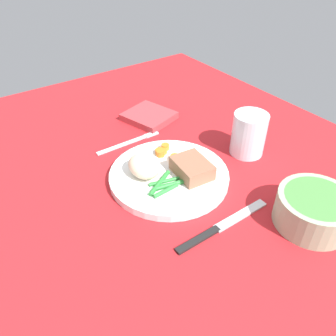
% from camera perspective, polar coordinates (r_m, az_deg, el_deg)
% --- Properties ---
extents(dining_table, '(1.20, 0.90, 0.02)m').
position_cam_1_polar(dining_table, '(0.72, 2.48, -1.41)').
color(dining_table, red).
rests_on(dining_table, ground).
extents(dinner_plate, '(0.25, 0.25, 0.02)m').
position_cam_1_polar(dinner_plate, '(0.70, 0.00, -1.17)').
color(dinner_plate, white).
rests_on(dinner_plate, dining_table).
extents(meat_portion, '(0.09, 0.07, 0.03)m').
position_cam_1_polar(meat_portion, '(0.68, 4.30, 0.10)').
color(meat_portion, '#936047').
rests_on(meat_portion, dinner_plate).
extents(mashed_potatoes, '(0.08, 0.06, 0.04)m').
position_cam_1_polar(mashed_potatoes, '(0.67, -4.17, 0.27)').
color(mashed_potatoes, beige).
rests_on(mashed_potatoes, dinner_plate).
extents(carrot_slices, '(0.07, 0.04, 0.01)m').
position_cam_1_polar(carrot_slices, '(0.74, -0.47, 2.71)').
color(carrot_slices, orange).
rests_on(carrot_slices, dinner_plate).
extents(green_beans, '(0.06, 0.10, 0.01)m').
position_cam_1_polar(green_beans, '(0.66, -0.01, -2.70)').
color(green_beans, '#2D8C38').
rests_on(green_beans, dinner_plate).
extents(fork, '(0.01, 0.17, 0.00)m').
position_cam_1_polar(fork, '(0.81, -6.77, 4.30)').
color(fork, silver).
rests_on(fork, dining_table).
extents(knife, '(0.02, 0.20, 0.01)m').
position_cam_1_polar(knife, '(0.61, 9.02, -9.80)').
color(knife, black).
rests_on(knife, dining_table).
extents(water_glass, '(0.08, 0.08, 0.10)m').
position_cam_1_polar(water_glass, '(0.77, 13.49, 5.23)').
color(water_glass, silver).
rests_on(water_glass, dining_table).
extents(salad_bowl, '(0.13, 0.13, 0.06)m').
position_cam_1_polar(salad_bowl, '(0.64, 23.64, -6.32)').
color(salad_bowl, '#99B28C').
rests_on(salad_bowl, dining_table).
extents(napkin, '(0.14, 0.14, 0.02)m').
position_cam_1_polar(napkin, '(0.90, -3.25, 8.77)').
color(napkin, '#B2383D').
rests_on(napkin, dining_table).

